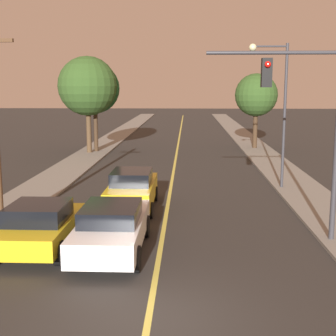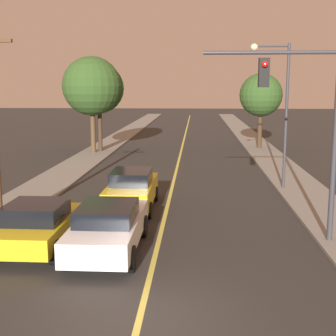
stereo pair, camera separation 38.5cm
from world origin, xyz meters
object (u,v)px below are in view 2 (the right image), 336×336
(car_outer_lane_front, at_px, (38,225))
(traffic_signal_mast, at_px, (306,111))
(tree_left_far, at_px, (99,89))
(streetlamp_right, at_px, (278,96))
(tree_left_near, at_px, (92,86))
(tree_right_near, at_px, (261,95))
(car_near_lane_front, at_px, (109,227))
(car_near_lane_second, at_px, (132,189))

(car_outer_lane_front, height_order, traffic_signal_mast, traffic_signal_mast)
(tree_left_far, bearing_deg, traffic_signal_mast, -62.27)
(car_outer_lane_front, distance_m, streetlamp_right, 13.29)
(tree_left_near, bearing_deg, tree_right_near, 13.95)
(car_near_lane_front, distance_m, tree_right_near, 25.96)
(car_near_lane_front, relative_size, streetlamp_right, 0.71)
(car_near_lane_front, xyz_separation_m, tree_right_near, (7.78, 24.52, 3.54))
(car_outer_lane_front, distance_m, tree_left_far, 22.36)
(car_outer_lane_front, bearing_deg, car_near_lane_second, 65.66)
(streetlamp_right, height_order, tree_left_far, streetlamp_right)
(tree_right_near, bearing_deg, streetlamp_right, -94.61)
(car_near_lane_front, distance_m, tree_left_far, 22.90)
(car_outer_lane_front, relative_size, streetlamp_right, 0.60)
(tree_left_near, bearing_deg, tree_left_far, 61.38)
(car_near_lane_front, bearing_deg, tree_left_far, 102.27)
(car_near_lane_second, xyz_separation_m, streetlamp_right, (6.55, 4.11, 3.77))
(tree_left_near, bearing_deg, car_outer_lane_front, -82.19)
(car_near_lane_second, distance_m, traffic_signal_mast, 8.05)
(traffic_signal_mast, xyz_separation_m, tree_right_near, (1.67, 23.22, 0.06))
(tree_left_near, relative_size, tree_right_near, 1.20)
(car_outer_lane_front, relative_size, traffic_signal_mast, 0.67)
(car_near_lane_second, xyz_separation_m, tree_left_far, (-4.79, 16.78, 4.07))
(traffic_signal_mast, bearing_deg, car_near_lane_front, -168.02)
(car_near_lane_second, height_order, traffic_signal_mast, traffic_signal_mast)
(car_near_lane_front, bearing_deg, traffic_signal_mast, 11.98)
(car_near_lane_front, bearing_deg, streetlamp_right, 54.95)
(car_near_lane_second, distance_m, car_outer_lane_front, 5.54)
(car_near_lane_front, bearing_deg, tree_right_near, 72.40)
(car_outer_lane_front, bearing_deg, streetlamp_right, 46.03)
(streetlamp_right, height_order, tree_left_near, tree_left_near)
(traffic_signal_mast, height_order, tree_left_near, tree_left_near)
(car_near_lane_second, relative_size, car_outer_lane_front, 1.10)
(tree_left_near, bearing_deg, car_near_lane_second, -72.13)
(car_near_lane_second, bearing_deg, car_outer_lane_front, -114.34)
(car_outer_lane_front, relative_size, tree_left_near, 0.59)
(car_outer_lane_front, bearing_deg, tree_left_near, 97.81)
(tree_left_near, height_order, tree_left_far, tree_left_near)
(car_near_lane_front, relative_size, tree_right_near, 0.82)
(tree_right_near, bearing_deg, car_outer_lane_front, -112.46)
(tree_left_far, height_order, tree_right_near, tree_left_far)
(streetlamp_right, distance_m, tree_left_near, 16.76)
(car_near_lane_front, distance_m, traffic_signal_mast, 7.14)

